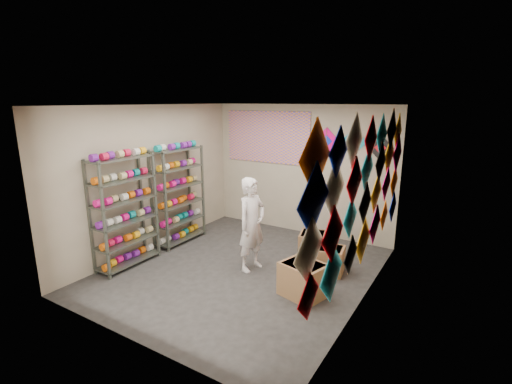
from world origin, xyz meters
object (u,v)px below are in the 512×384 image
Objects in this scene: shelf_rack_front at (125,212)px; shopkeeper at (252,224)px; carton_a at (303,280)px; carton_c at (312,244)px; shelf_rack_back at (179,196)px; carton_b at (327,260)px.

shopkeeper is (1.90, 0.99, -0.16)m from shelf_rack_front.
shelf_rack_front reaches higher than shopkeeper.
carton_a reaches higher than carton_c.
shelf_rack_back is 2.75m from carton_c.
shelf_rack_back is at bearing 174.84° from carton_b.
shelf_rack_back is at bearing 90.79° from shopkeeper.
carton_c is at bearing 38.34° from shelf_rack_front.
carton_a is (3.01, 0.62, -0.70)m from shelf_rack_front.
carton_a is (1.11, -0.37, -0.54)m from shopkeeper.
shelf_rack_back is at bearing 90.00° from shelf_rack_front.
shelf_rack_front is at bearing 127.61° from shopkeeper.
shelf_rack_front is 3.15m from carton_a.
shopkeeper is at bearing -138.10° from carton_c.
shopkeeper is 3.15× the size of carton_c.
shopkeeper reaches higher than carton_a.
shelf_rack_back is 3.81× the size of carton_c.
shelf_rack_front is 1.00× the size of shelf_rack_back.
carton_a is 1.13× the size of carton_b.
shopkeeper is 1.37m from carton_b.
carton_c is (2.56, 0.72, -0.73)m from shelf_rack_back.
shopkeeper is 2.63× the size of carton_a.
shelf_rack_front reaches higher than carton_a.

